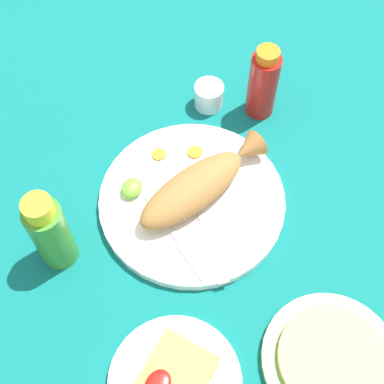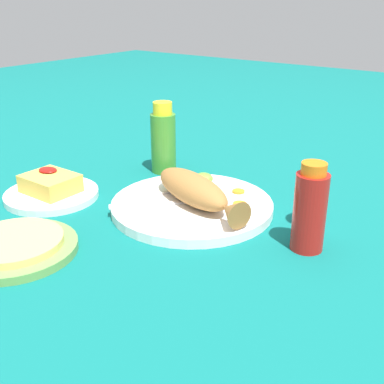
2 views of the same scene
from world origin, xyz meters
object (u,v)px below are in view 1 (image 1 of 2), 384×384
object	(u,v)px
hot_sauce_bottle_red	(263,83)
side_plate_fries	(175,382)
fork_near	(208,238)
fork_far	(179,241)
salt_cup	(209,97)
main_plate	(192,201)
hot_sauce_bottle_green	(50,232)
tortilla_plate	(331,361)
fried_fish	(199,185)

from	to	relation	value
hot_sauce_bottle_red	side_plate_fries	world-z (taller)	hot_sauce_bottle_red
fork_near	fork_far	distance (m)	0.05
salt_cup	fork_near	bearing A→B (deg)	28.55
hot_sauce_bottle_red	fork_near	bearing A→B (deg)	9.87
main_plate	hot_sauce_bottle_green	size ratio (longest dim) A/B	1.90
salt_cup	side_plate_fries	world-z (taller)	salt_cup
main_plate	hot_sauce_bottle_red	xyz separation A→B (m)	(-0.24, 0.01, 0.06)
main_plate	salt_cup	world-z (taller)	salt_cup
fork_far	hot_sauce_bottle_green	distance (m)	0.20
salt_cup	side_plate_fries	distance (m)	0.51
tortilla_plate	main_plate	bearing A→B (deg)	-113.36
fork_far	tortilla_plate	distance (m)	0.29
fork_near	tortilla_plate	distance (m)	0.26
main_plate	side_plate_fries	bearing A→B (deg)	24.90
main_plate	salt_cup	distance (m)	0.22
fork_far	hot_sauce_bottle_red	size ratio (longest dim) A/B	1.15
fork_near	side_plate_fries	distance (m)	0.22
hot_sauce_bottle_red	hot_sauce_bottle_green	xyz separation A→B (m)	(0.43, -0.15, 0.01)
main_plate	side_plate_fries	xyz separation A→B (m)	(0.27, 0.12, -0.00)
fork_near	hot_sauce_bottle_green	distance (m)	0.24
fried_fish	fork_far	xyz separation A→B (m)	(0.09, 0.02, -0.03)
fork_far	side_plate_fries	distance (m)	0.21
hot_sauce_bottle_red	salt_cup	xyz separation A→B (m)	(0.04, -0.09, -0.05)
fork_near	fork_far	xyz separation A→B (m)	(0.03, -0.04, 0.00)
fried_fish	tortilla_plate	distance (m)	0.33
main_plate	fried_fish	bearing A→B (deg)	159.67
hot_sauce_bottle_red	tortilla_plate	distance (m)	0.48
side_plate_fries	tortilla_plate	distance (m)	0.23
fork_near	side_plate_fries	size ratio (longest dim) A/B	0.76
fork_far	hot_sauce_bottle_green	bearing A→B (deg)	-119.59
main_plate	fork_near	bearing A→B (deg)	48.81
main_plate	fork_far	world-z (taller)	fork_far
main_plate	fork_far	size ratio (longest dim) A/B	1.82
main_plate	salt_cup	xyz separation A→B (m)	(-0.20, -0.08, 0.01)
fried_fish	salt_cup	bearing A→B (deg)	-135.64
fork_far	salt_cup	world-z (taller)	salt_cup
fried_fish	fork_far	world-z (taller)	fried_fish
fork_near	hot_sauce_bottle_green	size ratio (longest dim) A/B	0.87
tortilla_plate	fork_near	bearing A→B (deg)	-107.93
fork_far	tortilla_plate	size ratio (longest dim) A/B	0.85
fork_far	hot_sauce_bottle_green	world-z (taller)	hot_sauce_bottle_green
main_plate	tortilla_plate	distance (m)	0.33
main_plate	fork_near	size ratio (longest dim) A/B	2.18
hot_sauce_bottle_green	tortilla_plate	size ratio (longest dim) A/B	0.82
fork_near	hot_sauce_bottle_red	size ratio (longest dim) A/B	0.96
hot_sauce_bottle_red	hot_sauce_bottle_green	distance (m)	0.45
hot_sauce_bottle_red	hot_sauce_bottle_green	world-z (taller)	hot_sauce_bottle_green
main_plate	fried_fish	size ratio (longest dim) A/B	1.22
fried_fish	salt_cup	distance (m)	0.21
fork_far	fried_fish	bearing A→B (deg)	127.08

